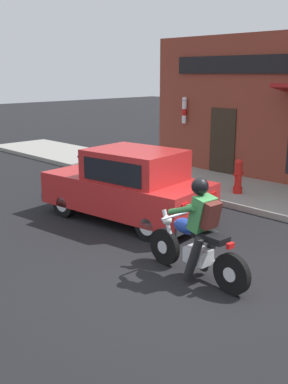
{
  "coord_description": "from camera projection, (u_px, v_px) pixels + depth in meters",
  "views": [
    {
      "loc": [
        -4.87,
        -4.06,
        3.12
      ],
      "look_at": [
        0.85,
        1.76,
        0.95
      ],
      "focal_mm": 42.0,
      "sensor_mm": 36.0,
      "label": 1
    }
  ],
  "objects": [
    {
      "name": "motorcycle_with_rider",
      "position": [
        198.0,
        237.0,
        6.88
      ],
      "size": [
        0.58,
        2.02,
        1.62
      ],
      "color": "black",
      "rests_on": "ground"
    },
    {
      "name": "sidewalk_curb",
      "position": [
        221.0,
        187.0,
        12.37
      ],
      "size": [
        2.6,
        22.0,
        0.14
      ],
      "primitive_type": "cube",
      "color": "gray",
      "rests_on": "ground"
    },
    {
      "name": "car_hatchback",
      "position": [
        128.0,
        186.0,
        9.65
      ],
      "size": [
        2.07,
        3.94,
        1.57
      ],
      "color": "black",
      "rests_on": "ground"
    },
    {
      "name": "fire_hydrant",
      "position": [
        238.0,
        177.0,
        11.39
      ],
      "size": [
        0.36,
        0.24,
        0.88
      ],
      "color": "red",
      "rests_on": "sidewalk_curb"
    },
    {
      "name": "ground_plane",
      "position": [
        185.0,
        283.0,
        6.9
      ],
      "size": [
        80.0,
        80.0,
        0.0
      ],
      "primitive_type": "plane",
      "color": "black"
    }
  ]
}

